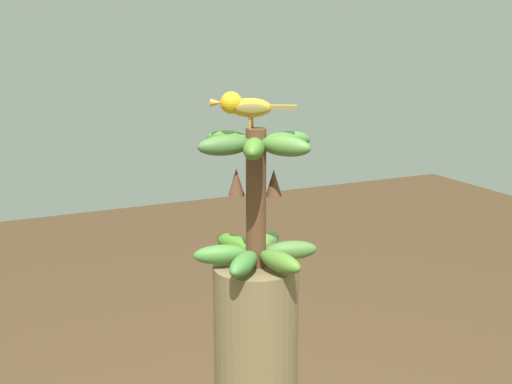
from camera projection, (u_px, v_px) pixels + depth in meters
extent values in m
cylinder|color=brown|center=(256.00, 199.00, 1.36)|extent=(0.04, 0.04, 0.31)
ellipsoid|color=#417C37|center=(243.00, 264.00, 1.32)|extent=(0.12, 0.12, 0.04)
ellipsoid|color=#4F7C2A|center=(280.00, 262.00, 1.33)|extent=(0.07, 0.13, 0.04)
ellipsoid|color=#4A7534|center=(290.00, 250.00, 1.41)|extent=(0.13, 0.07, 0.04)
ellipsoid|color=#507B34|center=(267.00, 242.00, 1.47)|extent=(0.12, 0.12, 0.04)
ellipsoid|color=#477C24|center=(234.00, 244.00, 1.45)|extent=(0.07, 0.13, 0.04)
ellipsoid|color=#457F34|center=(221.00, 254.00, 1.38)|extent=(0.13, 0.07, 0.04)
ellipsoid|color=#446C33|center=(225.00, 146.00, 1.30)|extent=(0.12, 0.05, 0.04)
ellipsoid|color=#467625|center=(254.00, 149.00, 1.27)|extent=(0.10, 0.13, 0.04)
ellipsoid|color=#4C7A35|center=(285.00, 146.00, 1.30)|extent=(0.10, 0.13, 0.04)
ellipsoid|color=#437A31|center=(285.00, 141.00, 1.37)|extent=(0.12, 0.05, 0.04)
ellipsoid|color=#446D25|center=(258.00, 138.00, 1.40)|extent=(0.10, 0.13, 0.04)
ellipsoid|color=#44762C|center=(229.00, 140.00, 1.37)|extent=(0.10, 0.13, 0.04)
cone|color=brown|center=(236.00, 182.00, 1.36)|extent=(0.04, 0.04, 0.06)
cone|color=brown|center=(274.00, 183.00, 1.37)|extent=(0.04, 0.04, 0.06)
cylinder|color=#C68933|center=(251.00, 122.00, 1.34)|extent=(0.01, 0.00, 0.02)
cylinder|color=#C68933|center=(250.00, 123.00, 1.32)|extent=(0.01, 0.01, 0.02)
ellipsoid|color=orange|center=(250.00, 108.00, 1.32)|extent=(0.10, 0.08, 0.04)
ellipsoid|color=olive|center=(253.00, 107.00, 1.34)|extent=(0.06, 0.04, 0.02)
ellipsoid|color=olive|center=(252.00, 109.00, 1.30)|extent=(0.06, 0.04, 0.02)
cube|color=olive|center=(284.00, 107.00, 1.32)|extent=(0.06, 0.05, 0.01)
sphere|color=gold|center=(231.00, 103.00, 1.32)|extent=(0.05, 0.05, 0.05)
sphere|color=black|center=(228.00, 102.00, 1.30)|extent=(0.01, 0.01, 0.01)
cone|color=orange|center=(217.00, 103.00, 1.32)|extent=(0.03, 0.03, 0.02)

